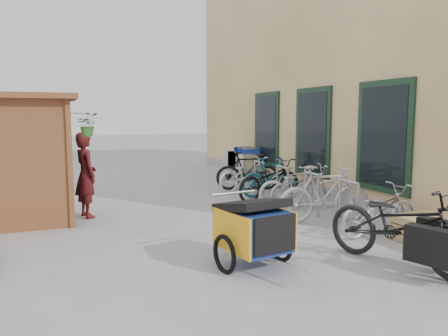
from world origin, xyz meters
name	(u,v)px	position (x,y,z in m)	size (l,w,h in m)	color
ground	(230,241)	(0.00, 0.00, 0.00)	(80.00, 80.00, 0.00)	#979799
building	(372,66)	(6.49, 4.50, 3.49)	(6.07, 13.00, 7.00)	#E0C981
kiosk	(11,141)	(-3.28, 2.47, 1.55)	(2.49, 1.65, 2.40)	brown
bike_rack	(282,181)	(2.30, 2.40, 0.52)	(0.05, 5.35, 0.86)	#A5A8AD
pallet_stack	(442,232)	(3.00, -1.40, 0.21)	(1.00, 1.20, 0.40)	tan
shopping_carts	(241,160)	(3.00, 6.32, 0.61)	(0.58, 1.60, 1.04)	silver
child_trailer	(254,227)	(-0.14, -1.18, 0.54)	(1.05, 1.69, 0.97)	navy
cargo_bike	(402,226)	(1.67, -1.94, 0.56)	(1.37, 2.28, 1.13)	black
person_kiosk	(86,175)	(-1.99, 2.63, 0.84)	(0.62, 0.40, 1.69)	maroon
bike_0	(379,210)	(2.49, -0.58, 0.43)	(0.57, 1.65, 0.86)	#B1B1B6
bike_1	(325,194)	(2.15, 0.52, 0.54)	(0.51, 1.81, 1.09)	#B1B1B6
bike_2	(300,186)	(2.40, 1.79, 0.48)	(0.64, 1.83, 0.96)	#B1B1B6
bike_3	(296,187)	(2.33, 1.85, 0.46)	(0.43, 1.53, 0.92)	#B1B1B6
bike_4	(270,180)	(2.19, 2.81, 0.50)	(0.66, 1.89, 0.99)	black
bike_5	(270,177)	(2.44, 3.29, 0.48)	(0.46, 1.61, 0.97)	#1E637A
bike_6	(247,174)	(2.20, 4.14, 0.46)	(0.61, 1.74, 0.92)	silver
bike_7	(248,171)	(2.33, 4.36, 0.52)	(0.49, 1.72, 1.04)	black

